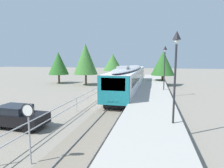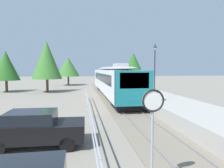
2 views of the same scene
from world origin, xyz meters
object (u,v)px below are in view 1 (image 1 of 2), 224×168
at_px(commuter_train, 129,77).
at_px(platform_lamp_mid_platform, 176,60).
at_px(parked_hatchback_black, 17,116).
at_px(speed_limit_sign, 28,119).
at_px(platform_lamp_far_end, 165,59).

distance_m(commuter_train, platform_lamp_mid_platform, 15.44).
height_order(commuter_train, parked_hatchback_black, commuter_train).
bearing_deg(speed_limit_sign, platform_lamp_mid_platform, 34.55).
xyz_separation_m(platform_lamp_mid_platform, parked_hatchback_black, (-10.25, -0.59, -3.83)).
height_order(speed_limit_sign, parked_hatchback_black, speed_limit_sign).
bearing_deg(platform_lamp_mid_platform, commuter_train, 107.53).
xyz_separation_m(commuter_train, platform_lamp_mid_platform, (4.59, -14.54, 2.47)).
bearing_deg(platform_lamp_far_end, speed_limit_sign, -110.88).
relative_size(platform_lamp_far_end, parked_hatchback_black, 1.32).
bearing_deg(commuter_train, platform_lamp_far_end, -24.50).
bearing_deg(parked_hatchback_black, speed_limit_sign, -45.24).
xyz_separation_m(commuter_train, parked_hatchback_black, (-5.66, -15.13, -1.36)).
distance_m(platform_lamp_mid_platform, parked_hatchback_black, 10.96).
distance_m(commuter_train, parked_hatchback_black, 16.21).
bearing_deg(platform_lamp_mid_platform, parked_hatchback_black, -176.70).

